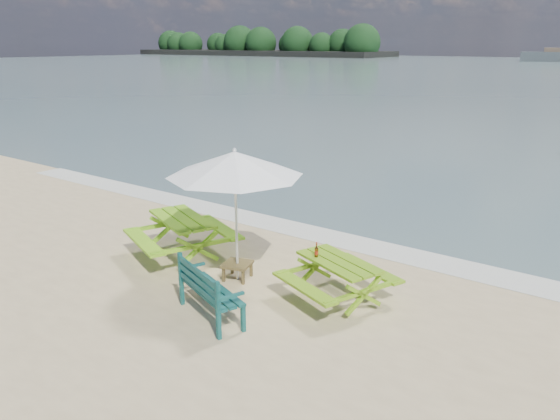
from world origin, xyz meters
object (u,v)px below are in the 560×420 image
Objects in this scene: patio_umbrella at (235,164)px; beer_bottle at (316,252)px; park_bench at (211,301)px; side_table at (237,270)px; picnic_table_right at (338,281)px; picnic_table_left at (183,238)px.

beer_bottle is at bearing 10.37° from patio_umbrella.
side_table is (-0.62, 1.36, -0.11)m from park_bench.
picnic_table_right is 3.44× the size of side_table.
patio_umbrella reaches higher than picnic_table_left.
picnic_table_right is at bearing 9.84° from beer_bottle.
picnic_table_left is 3.15m from beer_bottle.
patio_umbrella is 2.06m from beer_bottle.
patio_umbrella is (-0.62, 1.36, 1.89)m from park_bench.
picnic_table_right is at bearing 10.26° from side_table.
side_table is (1.60, -0.19, -0.23)m from picnic_table_left.
picnic_table_left is at bearing 145.16° from park_bench.
side_table is at bearing -169.74° from picnic_table_right.
park_bench is 1.94m from beer_bottle.
patio_umbrella reaches higher than picnic_table_right.
picnic_table_left is 1.63m from side_table.
side_table is at bearing 0.00° from patio_umbrella.
park_bench is at bearing -118.86° from beer_bottle.
beer_bottle is (0.90, 1.63, 0.52)m from park_bench.
beer_bottle is (1.52, 0.28, 0.63)m from side_table.
picnic_table_right is at bearing 10.26° from patio_umbrella.
picnic_table_left is 3.52m from picnic_table_right.
picnic_table_left is 1.18× the size of picnic_table_right.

